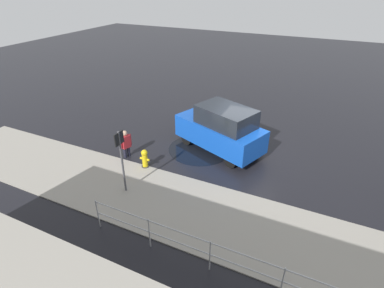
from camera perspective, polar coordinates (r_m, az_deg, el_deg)
The scene contains 8 objects.
ground_plane at distance 13.14m, azimuth 10.37°, elevation -2.03°, with size 60.00×60.00×0.00m, color black.
kerb_strip at distance 9.90m, azimuth 3.46°, elevation -13.60°, with size 24.00×3.20×0.04m, color gray.
moving_hatchback at distance 12.88m, azimuth 5.58°, elevation 2.89°, with size 4.25×3.00×2.06m.
fire_hydrant at distance 12.05m, azimuth -8.98°, elevation -2.79°, with size 0.42×0.31×0.80m.
pedestrian at distance 12.78m, azimuth -12.52°, elevation 0.30°, with size 0.34×0.55×1.22m.
metal_railing at distance 8.02m, azimuth 3.47°, elevation -19.61°, with size 7.29×0.04×1.05m.
sign_post at distance 10.26m, azimuth -13.36°, elevation -1.78°, with size 0.07×0.44×2.40m.
puddle_patch at distance 13.34m, azimuth 1.49°, elevation -0.96°, with size 2.78×2.78×0.01m, color black.
Camera 1 is at (-2.53, 10.96, 6.79)m, focal length 28.00 mm.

